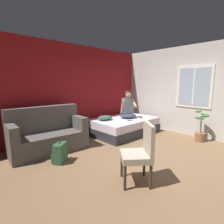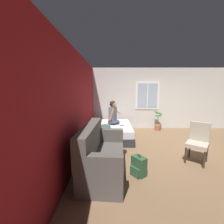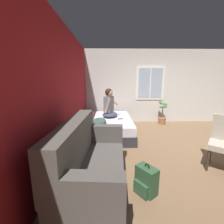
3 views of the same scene
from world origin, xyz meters
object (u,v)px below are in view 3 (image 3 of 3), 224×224
at_px(person_seated, 109,106).
at_px(throw_pillow, 99,121).
at_px(bed, 108,126).
at_px(cell_phone, 120,119).
at_px(backpack, 146,181).
at_px(couch, 90,165).
at_px(potted_plant, 162,116).

xyz_separation_m(person_seated, throw_pillow, (-0.73, 0.27, -0.29)).
relative_size(bed, cell_phone, 14.33).
xyz_separation_m(person_seated, backpack, (-2.63, -0.51, -0.64)).
distance_m(couch, cell_phone, 2.35).
xyz_separation_m(couch, throw_pillow, (1.79, -0.02, 0.16)).
relative_size(couch, person_seated, 2.00).
distance_m(person_seated, backpack, 2.75).
relative_size(person_seated, potted_plant, 1.03).
relative_size(couch, cell_phone, 12.16).
distance_m(cell_phone, potted_plant, 1.96).
distance_m(bed, person_seated, 0.62).
distance_m(person_seated, cell_phone, 0.54).
bearing_deg(person_seated, couch, 173.51).
bearing_deg(throw_pillow, person_seated, -20.15).
bearing_deg(couch, bed, -6.15).
distance_m(couch, backpack, 0.83).
xyz_separation_m(cell_phone, potted_plant, (1.07, -1.63, -0.18)).
height_order(bed, couch, couch).
bearing_deg(throw_pillow, cell_phone, -50.73).
height_order(person_seated, potted_plant, person_seated).
bearing_deg(potted_plant, bed, 115.87).
xyz_separation_m(backpack, cell_phone, (2.37, 0.19, 0.29)).
xyz_separation_m(couch, person_seated, (2.53, -0.29, 0.44)).
xyz_separation_m(bed, cell_phone, (-0.11, -0.35, 0.25)).
bearing_deg(person_seated, backpack, -169.02).
bearing_deg(backpack, potted_plant, -22.70).
relative_size(bed, backpack, 4.51).
height_order(person_seated, backpack, person_seated).
height_order(backpack, throw_pillow, throw_pillow).
bearing_deg(couch, person_seated, -6.49).
bearing_deg(cell_phone, person_seated, 27.06).
bearing_deg(bed, backpack, -167.71).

